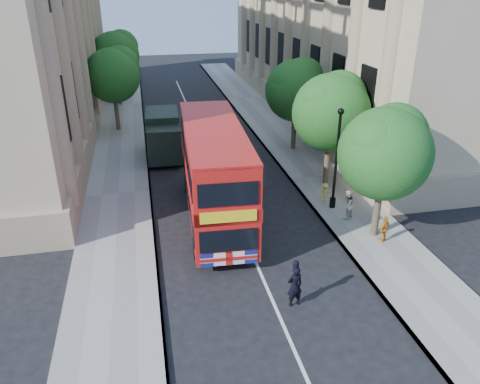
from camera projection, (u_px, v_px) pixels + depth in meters
ground at (269, 292)px, 17.72m from camera, size 120.00×120.00×0.00m
pavement_right at (318, 177)px, 27.66m from camera, size 3.50×80.00×0.12m
pavement_left at (119, 194)px, 25.48m from camera, size 3.50×80.00×0.12m
building_right at (358, 1)px, 37.85m from camera, size 12.00×38.00×18.00m
tree_right_near at (386, 149)px, 19.73m from camera, size 4.00×4.00×6.08m
tree_right_mid at (332, 108)px, 24.97m from camera, size 4.20×4.20×6.37m
tree_right_far at (296, 87)px, 30.36m from camera, size 4.00×4.00×6.15m
tree_left_far at (113, 72)px, 34.28m from camera, size 4.00×4.00×6.30m
tree_left_back at (116, 53)px, 41.27m from camera, size 4.20×4.20×6.65m
lamp_post at (336, 164)px, 22.94m from camera, size 0.32×0.32×5.16m
double_decker_bus at (214, 171)px, 22.06m from camera, size 3.12×9.98×4.55m
box_van at (163, 137)px, 30.29m from camera, size 2.24×5.13×2.90m
police_constable at (295, 286)px, 16.68m from camera, size 0.65×0.48×1.63m
woman_pedestrian at (347, 205)px, 22.51m from camera, size 0.91×0.86×1.49m
child_a at (384, 229)px, 20.62m from camera, size 0.78×0.64×1.25m
child_b at (325, 193)px, 24.29m from camera, size 0.73×0.50×1.04m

